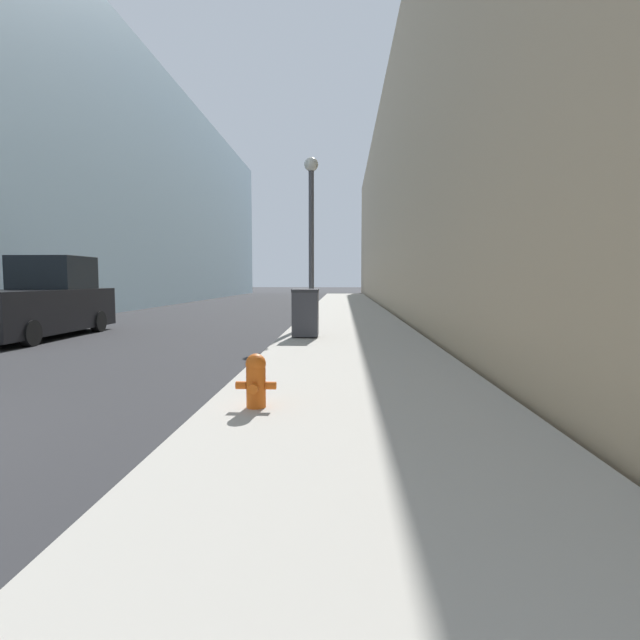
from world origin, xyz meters
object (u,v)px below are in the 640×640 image
trash_bin (305,313)px  pickup_truck (39,304)px  lamppost (311,227)px  fire_hydrant (256,380)px

trash_bin → pickup_truck: size_ratio=0.22×
lamppost → pickup_truck: (-7.42, -2.70, -2.34)m
lamppost → pickup_truck: 8.23m
trash_bin → pickup_truck: 7.55m
lamppost → pickup_truck: lamppost is taller
trash_bin → lamppost: 4.40m
pickup_truck → fire_hydrant: bearing=-46.6°
fire_hydrant → trash_bin: bearing=89.6°
fire_hydrant → trash_bin: size_ratio=0.51×
trash_bin → pickup_truck: (-7.49, 0.91, 0.17)m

